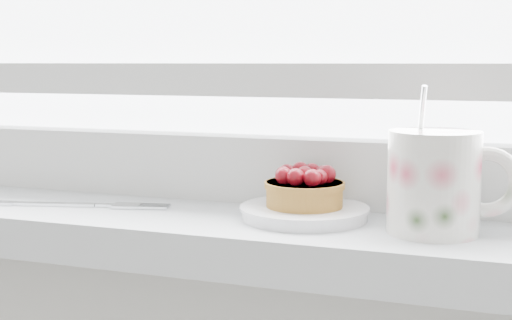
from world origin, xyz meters
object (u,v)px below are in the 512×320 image
at_px(raspberry_tart, 305,188).
at_px(fork, 81,205).
at_px(floral_mug, 437,180).
at_px(saucer, 304,212).

xyz_separation_m(raspberry_tart, fork, (-0.23, -0.02, -0.03)).
bearing_deg(floral_mug, saucer, 172.21).
relative_size(raspberry_tart, fork, 0.42).
distance_m(raspberry_tart, floral_mug, 0.13).
relative_size(saucer, fork, 0.68).
bearing_deg(raspberry_tart, saucer, -61.08).
height_order(raspberry_tart, fork, raspberry_tart).
height_order(saucer, fork, saucer).
xyz_separation_m(floral_mug, fork, (-0.36, -0.01, -0.05)).
bearing_deg(raspberry_tart, fork, -174.57).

